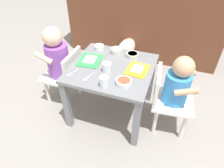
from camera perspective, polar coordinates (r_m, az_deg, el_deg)
name	(u,v)px	position (r m, az deg, el deg)	size (l,w,h in m)	color
ground_plane	(112,111)	(1.71, 0.00, -7.65)	(7.00, 7.00, 0.00)	gray
kitchen_cabinet_back	(144,12)	(2.31, 9.30, 19.79)	(1.67, 0.38, 1.00)	brown
dining_table	(112,76)	(1.46, 0.00, 2.44)	(0.58, 0.56, 0.45)	slate
seated_child_left	(59,59)	(1.63, -15.05, 6.92)	(0.28, 0.28, 0.67)	white
seated_child_right	(175,87)	(1.41, 17.62, -0.82)	(0.31, 0.31, 0.62)	white
dog	(127,47)	(2.19, 4.43, 10.58)	(0.18, 0.46, 0.31)	beige
food_tray_left	(90,60)	(1.49, -6.32, 6.85)	(0.18, 0.20, 0.02)	green
food_tray_right	(137,69)	(1.39, 7.30, 4.17)	(0.15, 0.18, 0.02)	gold
water_cup_left	(104,82)	(1.23, -2.30, 0.48)	(0.06, 0.06, 0.07)	white
water_cup_right	(107,68)	(1.36, -1.49, 4.64)	(0.06, 0.06, 0.06)	white
veggie_bowl_near	(99,47)	(1.63, -3.70, 10.53)	(0.08, 0.08, 0.03)	white
veggie_bowl_far	(117,51)	(1.57, 1.34, 9.52)	(0.09, 0.09, 0.04)	silver
cereal_bowl_left_side	(124,82)	(1.25, 3.40, 0.63)	(0.10, 0.10, 0.03)	white
cereal_bowl_right_side	(132,55)	(1.53, 5.88, 8.34)	(0.09, 0.09, 0.03)	silver
spoon_by_left_tray	(72,73)	(1.37, -11.55, 2.99)	(0.05, 0.10, 0.01)	silver
spoon_by_right_tray	(87,78)	(1.32, -7.10, 1.75)	(0.04, 0.10, 0.01)	silver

